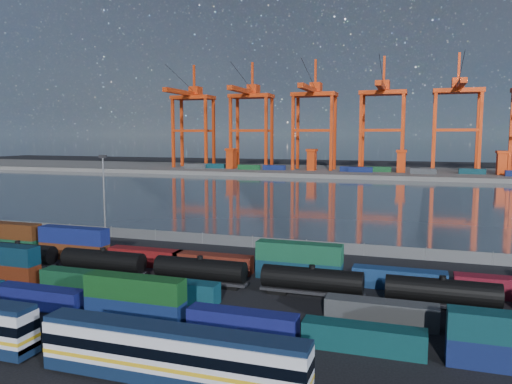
% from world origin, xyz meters
% --- Properties ---
extents(ground, '(700.00, 700.00, 0.00)m').
position_xyz_m(ground, '(0.00, 0.00, 0.00)').
color(ground, black).
rests_on(ground, ground).
extents(harbor_water, '(700.00, 700.00, 0.00)m').
position_xyz_m(harbor_water, '(0.00, 105.00, 0.01)').
color(harbor_water, '#34414B').
rests_on(harbor_water, ground).
extents(far_quay, '(700.00, 70.00, 2.00)m').
position_xyz_m(far_quay, '(0.00, 210.00, 1.00)').
color(far_quay, '#514F4C').
rests_on(far_quay, ground).
extents(distant_mountains, '(2470.00, 1100.00, 520.00)m').
position_xyz_m(distant_mountains, '(63.02, 1600.00, 220.29)').
color(distant_mountains, '#1E2630').
rests_on(distant_mountains, ground).
extents(container_row_south, '(139.43, 2.36, 5.04)m').
position_xyz_m(container_row_south, '(9.57, -10.24, 2.05)').
color(container_row_south, '#36393B').
rests_on(container_row_south, ground).
extents(container_row_mid, '(141.63, 2.44, 5.20)m').
position_xyz_m(container_row_mid, '(0.57, -2.86, 1.56)').
color(container_row_mid, '#3D3F42').
rests_on(container_row_mid, ground).
extents(container_row_north, '(141.62, 2.49, 5.31)m').
position_xyz_m(container_row_north, '(-9.66, 10.89, 2.04)').
color(container_row_north, '#101554').
rests_on(container_row_north, ground).
extents(tanker_string, '(121.85, 2.87, 4.10)m').
position_xyz_m(tanker_string, '(-7.25, 3.99, 2.06)').
color(tanker_string, black).
rests_on(tanker_string, ground).
extents(waterfront_fence, '(160.12, 0.12, 2.20)m').
position_xyz_m(waterfront_fence, '(-0.00, 28.00, 1.00)').
color(waterfront_fence, '#595B5E').
rests_on(waterfront_fence, ground).
extents(yard_light_mast, '(1.60, 0.40, 16.60)m').
position_xyz_m(yard_light_mast, '(-30.00, 26.00, 9.30)').
color(yard_light_mast, slate).
rests_on(yard_light_mast, ground).
extents(gantry_cranes, '(198.01, 44.18, 59.82)m').
position_xyz_m(gantry_cranes, '(-7.50, 203.41, 36.67)').
color(gantry_cranes, red).
rests_on(gantry_cranes, ground).
extents(quay_containers, '(172.58, 10.99, 2.60)m').
position_xyz_m(quay_containers, '(-11.00, 195.46, 3.30)').
color(quay_containers, navy).
rests_on(quay_containers, far_quay).
extents(straddle_carriers, '(140.00, 7.00, 11.10)m').
position_xyz_m(straddle_carriers, '(-2.50, 200.00, 7.82)').
color(straddle_carriers, red).
rests_on(straddle_carriers, far_quay).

